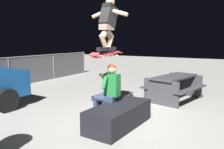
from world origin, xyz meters
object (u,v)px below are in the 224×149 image
skater_airborne (108,22)px  person_sitting_on_ledge (108,89)px  skateboard (107,54)px  kicker_ramp (113,99)px  ledge_box_main (119,116)px  picnic_table_back (174,84)px

skater_airborne → person_sitting_on_ledge: bearing=34.2°
person_sitting_on_ledge → skateboard: 0.81m
kicker_ramp → skater_airborne: bearing=-153.4°
ledge_box_main → skateboard: bearing=74.4°
kicker_ramp → picnic_table_back: size_ratio=0.52×
ledge_box_main → skater_airborne: size_ratio=1.49×
kicker_ramp → picnic_table_back: 1.93m
skateboard → skater_airborne: (0.06, -0.00, 0.69)m
skater_airborne → kicker_ramp: (1.63, 0.82, -2.15)m
picnic_table_back → skateboard: bearing=163.6°
ledge_box_main → picnic_table_back: size_ratio=0.85×
kicker_ramp → picnic_table_back: picnic_table_back is taller
person_sitting_on_ledge → picnic_table_back: person_sitting_on_ledge is taller
ledge_box_main → skateboard: (0.10, 0.35, 1.28)m
kicker_ramp → skateboard: bearing=-154.2°
skater_airborne → picnic_table_back: bearing=-16.7°
ledge_box_main → skater_airborne: bearing=66.2°
ledge_box_main → picnic_table_back: bearing=-8.9°
ledge_box_main → skater_airborne: skater_airborne is taller
person_sitting_on_ledge → kicker_ramp: bearing=26.2°
ledge_box_main → kicker_ramp: (1.79, 1.17, -0.18)m
ledge_box_main → person_sitting_on_ledge: bearing=60.5°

